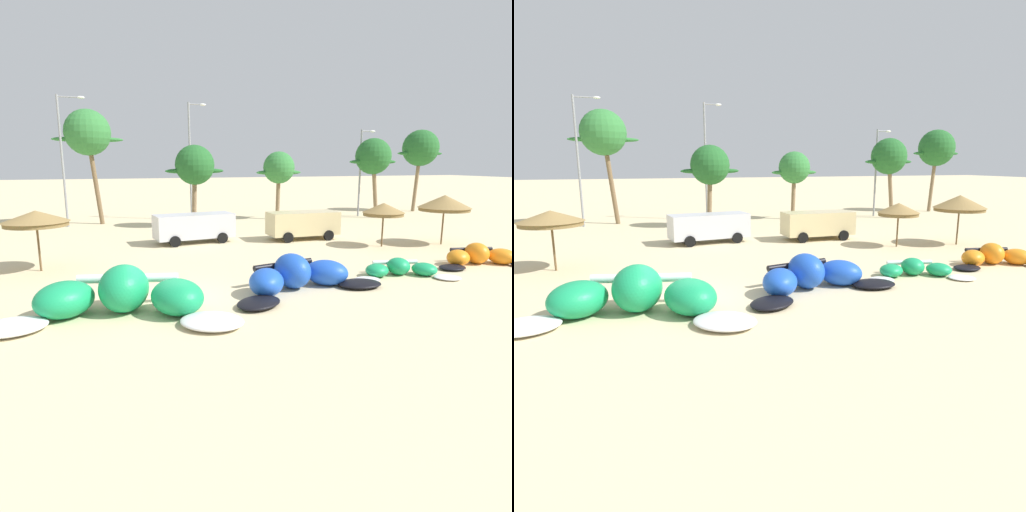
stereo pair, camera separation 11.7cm
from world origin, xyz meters
TOP-DOWN VIEW (x-y plane):
  - ground_plane at (0.00, 0.00)m, footprint 260.00×260.00m
  - kite_left at (-1.73, -1.20)m, footprint 8.33×4.95m
  - kite_left_of_center at (5.08, -0.29)m, footprint 6.90×4.00m
  - kite_center at (10.43, 0.26)m, footprint 4.97×2.87m
  - kite_right_of_center at (15.61, 0.89)m, footprint 5.46×3.07m
  - beach_umbrella_middle at (-5.19, 6.48)m, footprint 2.99×2.99m
  - beach_umbrella_near_palms at (13.77, 6.65)m, footprint 2.51×2.51m
  - beach_umbrella_outermost at (17.76, 6.10)m, footprint 3.17×3.17m
  - parked_van at (10.15, 10.59)m, footprint 4.67×2.21m
  - parked_car_second at (3.04, 11.59)m, footprint 5.17×2.60m
  - palm_left_of_gap at (-3.17, 22.77)m, footprint 5.45×3.64m
  - palm_center_left at (4.55, 18.26)m, footprint 4.57×3.05m
  - palm_center_right at (12.62, 21.06)m, footprint 4.23×2.82m
  - palm_right_of_gap at (21.02, 19.16)m, footprint 4.83×3.22m
  - palm_right at (28.88, 22.67)m, footprint 5.50×3.67m
  - lamppost_west_center at (-4.96, 21.79)m, footprint 2.07×0.24m
  - lamppost_east_center at (5.17, 22.97)m, footprint 1.61×0.24m
  - lamppost_east at (20.83, 20.77)m, footprint 1.51×0.24m

SIDE VIEW (x-z plane):
  - ground_plane at x=0.00m, z-range 0.00..0.00m
  - kite_center at x=10.43m, z-range -0.09..0.69m
  - kite_right_of_center at x=15.61m, z-range -0.12..0.94m
  - kite_left_of_center at x=5.08m, z-range -0.17..1.26m
  - kite_left at x=-1.73m, z-range -0.19..1.44m
  - parked_van at x=10.15m, z-range 0.17..2.01m
  - parked_car_second at x=3.04m, z-range 0.17..2.01m
  - beach_umbrella_near_palms at x=13.77m, z-range 0.94..3.61m
  - beach_umbrella_middle at x=-5.19m, z-range 1.08..3.95m
  - beach_umbrella_outermost at x=17.76m, z-range 1.05..4.14m
  - lamppost_east at x=20.83m, z-range 0.50..8.52m
  - palm_center_right at x=12.62m, z-range 1.52..7.52m
  - palm_center_left at x=4.55m, z-range 1.60..7.98m
  - palm_right_of_gap at x=21.02m, z-range 1.91..9.10m
  - lamppost_east_center at x=5.17m, z-range 0.53..10.58m
  - lamppost_west_center at x=-4.96m, z-range 0.58..10.64m
  - palm_right at x=28.88m, z-range 2.26..10.59m
  - palm_left_of_gap at x=-3.17m, z-range 2.70..11.91m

